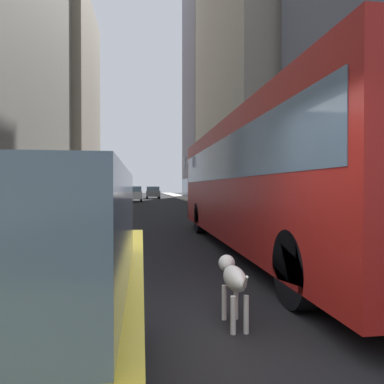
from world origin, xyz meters
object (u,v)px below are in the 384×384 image
at_px(car_grey_wagon, 153,192).
at_px(car_white_van, 133,194).
at_px(transit_bus, 269,177).
at_px(dalmatian_dog, 233,278).
at_px(pedestrian_with_handbag, 372,206).

relative_size(car_grey_wagon, car_white_van, 0.98).
bearing_deg(car_grey_wagon, transit_bus, -87.75).
distance_m(car_white_van, dalmatian_dog, 35.50).
distance_m(dalmatian_dog, pedestrian_with_handbag, 7.82).
xyz_separation_m(car_white_van, pedestrian_with_handbag, (7.40, -29.87, 0.19)).
bearing_deg(pedestrian_with_handbag, car_white_van, 103.92).
bearing_deg(dalmatian_dog, pedestrian_with_handbag, 45.57).
height_order(car_white_van, pedestrian_with_handbag, pedestrian_with_handbag).
bearing_deg(dalmatian_dog, car_grey_wagon, 89.42).
relative_size(transit_bus, dalmatian_dog, 11.98).
distance_m(car_grey_wagon, car_white_van, 10.18).
bearing_deg(transit_bus, car_grey_wagon, 92.25).
bearing_deg(car_white_van, transit_bus, -82.62).
relative_size(car_white_van, pedestrian_with_handbag, 2.55).
distance_m(car_white_van, pedestrian_with_handbag, 30.77).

